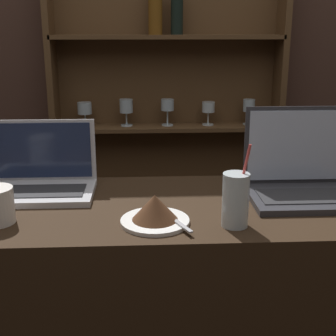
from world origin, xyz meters
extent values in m
cube|color=#4C3328|center=(0.00, 1.51, 1.35)|extent=(7.00, 0.06, 2.70)
cube|color=brown|center=(-0.50, 1.39, 0.90)|extent=(0.03, 0.18, 1.81)
cube|color=brown|center=(0.64, 1.39, 0.90)|extent=(0.03, 0.18, 1.81)
cube|color=brown|center=(0.07, 1.47, 0.90)|extent=(1.17, 0.02, 1.81)
cube|color=brown|center=(0.07, 1.39, 0.54)|extent=(1.13, 0.18, 0.02)
cube|color=brown|center=(0.07, 1.39, 0.99)|extent=(1.13, 0.18, 0.02)
cube|color=brown|center=(0.07, 1.39, 1.45)|extent=(1.13, 0.18, 0.02)
cylinder|color=silver|center=(-0.35, 1.39, 1.01)|extent=(0.06, 0.06, 0.01)
cylinder|color=silver|center=(-0.35, 1.39, 1.04)|extent=(0.01, 0.01, 0.06)
cylinder|color=silver|center=(-0.35, 1.39, 1.10)|extent=(0.07, 0.07, 0.06)
cylinder|color=silver|center=(-0.14, 1.39, 1.01)|extent=(0.06, 0.06, 0.01)
cylinder|color=silver|center=(-0.14, 1.39, 1.04)|extent=(0.01, 0.01, 0.06)
cylinder|color=silver|center=(-0.14, 1.39, 1.11)|extent=(0.07, 0.07, 0.07)
cylinder|color=silver|center=(0.07, 1.39, 1.01)|extent=(0.06, 0.06, 0.01)
cylinder|color=silver|center=(0.07, 1.39, 1.05)|extent=(0.01, 0.01, 0.07)
cylinder|color=silver|center=(0.07, 1.39, 1.11)|extent=(0.07, 0.07, 0.06)
cylinder|color=silver|center=(0.28, 1.39, 1.01)|extent=(0.06, 0.06, 0.01)
cylinder|color=silver|center=(0.28, 1.39, 1.04)|extent=(0.01, 0.01, 0.06)
cylinder|color=silver|center=(0.28, 1.39, 1.10)|extent=(0.07, 0.07, 0.05)
cylinder|color=silver|center=(0.49, 1.39, 1.01)|extent=(0.05, 0.05, 0.01)
cylinder|color=silver|center=(0.49, 1.39, 1.04)|extent=(0.01, 0.01, 0.06)
cylinder|color=silver|center=(0.49, 1.39, 1.11)|extent=(0.06, 0.06, 0.06)
cylinder|color=brown|center=(0.01, 1.39, 1.56)|extent=(0.07, 0.07, 0.21)
cylinder|color=black|center=(0.11, 1.39, 1.55)|extent=(0.06, 0.06, 0.19)
cube|color=silver|center=(-0.38, 0.35, 1.02)|extent=(0.34, 0.21, 0.02)
cube|color=#28282B|center=(-0.38, 0.34, 1.03)|extent=(0.29, 0.11, 0.00)
cube|color=silver|center=(-0.38, 0.45, 1.12)|extent=(0.34, 0.00, 0.19)
cube|color=#1E2847|center=(-0.38, 0.45, 1.12)|extent=(0.32, 0.01, 0.17)
cube|color=#333338|center=(0.41, 0.26, 1.02)|extent=(0.31, 0.23, 0.02)
cube|color=#28282B|center=(0.41, 0.25, 1.03)|extent=(0.26, 0.13, 0.00)
cube|color=#333338|center=(0.41, 0.38, 1.15)|extent=(0.31, 0.00, 0.24)
cube|color=silver|center=(0.41, 0.38, 1.15)|extent=(0.29, 0.01, 0.22)
cylinder|color=white|center=(-0.03, 0.13, 1.01)|extent=(0.18, 0.18, 0.01)
cone|color=#51301C|center=(-0.03, 0.13, 1.05)|extent=(0.12, 0.12, 0.07)
cube|color=#B7B7BC|center=(0.02, 0.11, 1.02)|extent=(0.08, 0.16, 0.00)
cylinder|color=silver|center=(0.17, 0.10, 1.08)|extent=(0.07, 0.07, 0.14)
cylinder|color=#E04C47|center=(0.19, 0.10, 1.12)|extent=(0.04, 0.01, 0.21)
camera|label=1|loc=(-0.05, -0.98, 1.49)|focal=50.00mm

